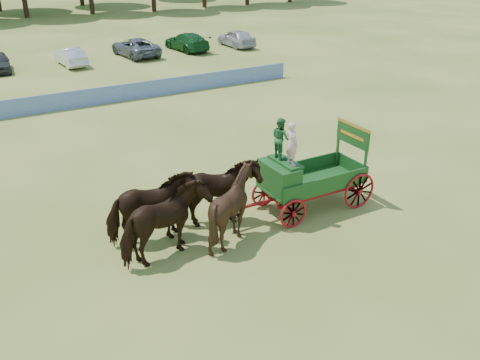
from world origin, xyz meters
The scene contains 7 objects.
ground centered at (0.00, 0.00, 0.00)m, with size 160.00×160.00×0.00m, color #ACA34D.
horse_lead_left centered at (-4.40, 0.37, 1.25)m, with size 1.34×2.95×2.49m, color black.
horse_lead_right centered at (-4.40, 1.47, 1.25)m, with size 1.34×2.95×2.49m, color black.
horse_wheel_left centered at (-2.00, 0.37, 1.25)m, with size 2.01×2.26×2.50m, color black.
horse_wheel_right centered at (-2.00, 1.47, 1.25)m, with size 1.34×2.95×2.49m, color black.
farm_dray centered at (0.97, 0.94, 1.60)m, with size 5.99×2.00×3.68m.
sponsor_banner centered at (-1.00, 18.00, 0.53)m, with size 26.00×0.08×1.05m, color #1C4D9C.
Camera 1 is at (-9.61, -13.34, 9.48)m, focal length 40.00 mm.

